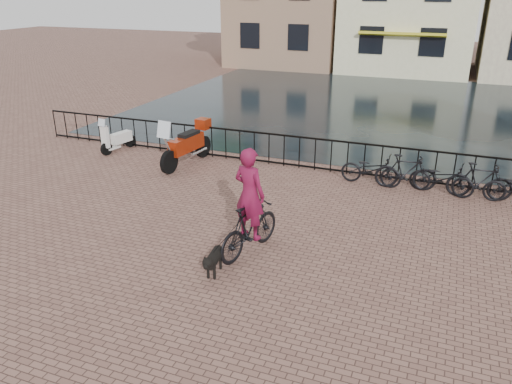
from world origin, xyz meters
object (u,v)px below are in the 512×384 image
(cyclist, at_px, (250,208))
(dog, at_px, (214,261))
(motorcycle, at_px, (186,139))
(scooter, at_px, (117,133))

(cyclist, bearing_deg, dog, 87.41)
(motorcycle, height_order, scooter, motorcycle)
(dog, distance_m, scooter, 8.82)
(dog, relative_size, scooter, 0.61)
(dog, xyz_separation_m, motorcycle, (-3.61, 5.54, 0.55))
(motorcycle, bearing_deg, dog, -48.98)
(dog, bearing_deg, cyclist, 64.89)
(cyclist, height_order, motorcycle, cyclist)
(dog, height_order, motorcycle, motorcycle)
(motorcycle, distance_m, scooter, 2.92)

